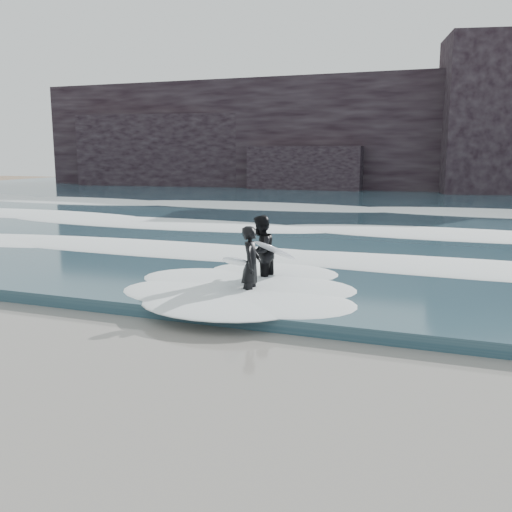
% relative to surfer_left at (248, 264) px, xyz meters
% --- Properties ---
extents(ground, '(120.00, 120.00, 0.00)m').
position_rel_surfer_left_xyz_m(ground, '(-0.74, -5.06, -0.92)').
color(ground, '#856243').
rests_on(ground, ground).
extents(sea, '(90.00, 52.00, 0.30)m').
position_rel_surfer_left_xyz_m(sea, '(-0.74, 23.94, -0.77)').
color(sea, '#274451').
rests_on(sea, ground).
extents(headland, '(70.00, 9.00, 10.00)m').
position_rel_surfer_left_xyz_m(headland, '(-0.74, 40.94, 4.08)').
color(headland, black).
rests_on(headland, ground).
extents(foam_near, '(60.00, 3.20, 0.20)m').
position_rel_surfer_left_xyz_m(foam_near, '(-0.74, 3.94, -0.52)').
color(foam_near, white).
rests_on(foam_near, sea).
extents(foam_mid, '(60.00, 4.00, 0.24)m').
position_rel_surfer_left_xyz_m(foam_mid, '(-0.74, 10.94, -0.50)').
color(foam_mid, white).
rests_on(foam_mid, sea).
extents(foam_far, '(60.00, 4.80, 0.30)m').
position_rel_surfer_left_xyz_m(foam_far, '(-0.74, 19.94, -0.47)').
color(foam_far, white).
rests_on(foam_far, sea).
extents(surfer_left, '(1.18, 2.15, 1.83)m').
position_rel_surfer_left_xyz_m(surfer_left, '(0.00, 0.00, 0.00)').
color(surfer_left, black).
rests_on(surfer_left, ground).
extents(surfer_right, '(1.31, 1.86, 1.93)m').
position_rel_surfer_left_xyz_m(surfer_right, '(-0.16, 1.35, 0.05)').
color(surfer_right, black).
rests_on(surfer_right, ground).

